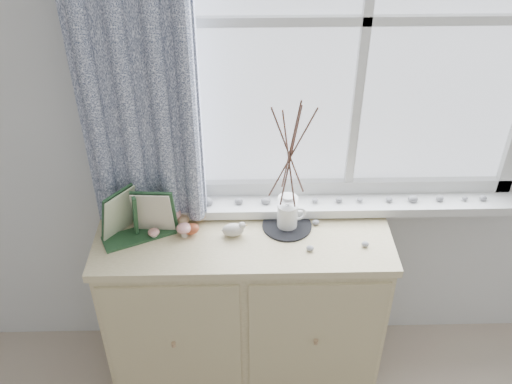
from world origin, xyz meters
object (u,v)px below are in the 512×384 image
toadstool_cluster (171,220)px  twig_pitcher (290,152)px  botanical_book (135,218)px  sideboard (245,308)px

toadstool_cluster → twig_pitcher: 0.57m
botanical_book → sideboard: bearing=-21.1°
sideboard → toadstool_cluster: (-0.29, 0.05, 0.47)m
toadstool_cluster → twig_pitcher: size_ratio=0.28×
sideboard → botanical_book: (-0.42, -0.02, 0.54)m
toadstool_cluster → sideboard: bearing=-9.5°
sideboard → botanical_book: size_ratio=3.61×
twig_pitcher → botanical_book: bearing=178.4°
toadstool_cluster → twig_pitcher: twig_pitcher is taller
sideboard → twig_pitcher: 0.81m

